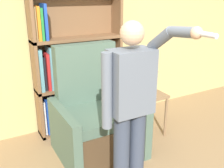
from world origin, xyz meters
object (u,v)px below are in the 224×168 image
(person_standing, at_px, (131,106))
(table_lamp, at_px, (150,66))
(armchair, at_px, (96,121))
(bookcase, at_px, (70,66))
(side_table, at_px, (149,102))

(person_standing, relative_size, table_lamp, 3.23)
(armchair, relative_size, person_standing, 0.78)
(armchair, bearing_deg, table_lamp, 0.95)
(armchair, height_order, person_standing, person_standing)
(bookcase, xyz_separation_m, armchair, (0.06, -0.69, -0.54))
(armchair, distance_m, table_lamp, 1.00)
(bookcase, xyz_separation_m, table_lamp, (0.87, -0.67, 0.04))
(bookcase, distance_m, side_table, 1.19)
(armchair, xyz_separation_m, person_standing, (-0.06, -0.87, 0.56))
(bookcase, relative_size, person_standing, 1.17)
(side_table, xyz_separation_m, table_lamp, (0.00, 0.00, 0.50))
(person_standing, xyz_separation_m, side_table, (0.87, 0.88, -0.48))
(armchair, bearing_deg, side_table, 0.95)
(armchair, xyz_separation_m, side_table, (0.81, 0.01, 0.08))
(side_table, bearing_deg, armchair, -179.05)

